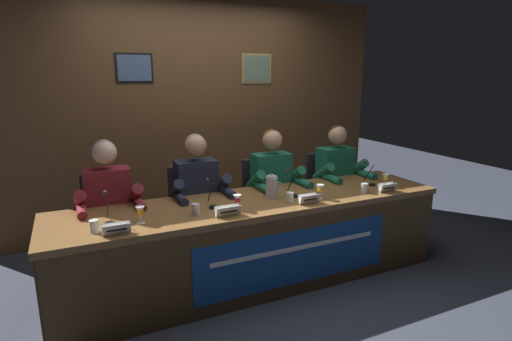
% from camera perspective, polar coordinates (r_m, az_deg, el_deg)
% --- Properties ---
extents(ground_plane, '(12.00, 12.00, 0.00)m').
position_cam_1_polar(ground_plane, '(3.66, 0.00, -15.02)').
color(ground_plane, '#383D4C').
extents(wall_back_panelled, '(4.49, 0.14, 2.60)m').
position_cam_1_polar(wall_back_panelled, '(4.67, -8.03, 7.91)').
color(wall_back_panelled, brown).
rests_on(wall_back_panelled, ground_plane).
extents(conference_table, '(3.29, 0.78, 0.72)m').
position_cam_1_polar(conference_table, '(3.36, 0.85, -8.32)').
color(conference_table, brown).
rests_on(conference_table, ground_plane).
extents(chair_far_left, '(0.44, 0.44, 0.91)m').
position_cam_1_polar(chair_far_left, '(3.73, -19.91, -7.73)').
color(chair_far_left, black).
rests_on(chair_far_left, ground_plane).
extents(panelist_far_left, '(0.51, 0.48, 1.24)m').
position_cam_1_polar(panelist_far_left, '(3.45, -19.95, -4.57)').
color(panelist_far_left, black).
rests_on(panelist_far_left, ground_plane).
extents(nameplate_far_left, '(0.18, 0.06, 0.08)m').
position_cam_1_polar(nameplate_far_left, '(2.80, -19.08, -7.81)').
color(nameplate_far_left, white).
rests_on(nameplate_far_left, conference_table).
extents(juice_glass_far_left, '(0.06, 0.06, 0.12)m').
position_cam_1_polar(juice_glass_far_left, '(2.94, -16.02, -5.60)').
color(juice_glass_far_left, white).
rests_on(juice_glass_far_left, conference_table).
extents(water_cup_far_left, '(0.06, 0.06, 0.08)m').
position_cam_1_polar(water_cup_far_left, '(2.89, -21.88, -7.40)').
color(water_cup_far_left, silver).
rests_on(water_cup_far_left, conference_table).
extents(microphone_far_left, '(0.06, 0.17, 0.22)m').
position_cam_1_polar(microphone_far_left, '(3.02, -20.13, -5.65)').
color(microphone_far_left, black).
rests_on(microphone_far_left, conference_table).
extents(chair_center_left, '(0.44, 0.44, 0.91)m').
position_cam_1_polar(chair_center_left, '(3.85, -8.73, -6.39)').
color(chair_center_left, black).
rests_on(chair_center_left, ground_plane).
extents(panelist_center_left, '(0.51, 0.48, 1.24)m').
position_cam_1_polar(panelist_center_left, '(3.58, -7.98, -3.23)').
color(panelist_center_left, black).
rests_on(panelist_center_left, ground_plane).
extents(nameplate_center_left, '(0.19, 0.06, 0.08)m').
position_cam_1_polar(nameplate_center_left, '(2.99, -3.97, -5.71)').
color(nameplate_center_left, white).
rests_on(nameplate_center_left, conference_table).
extents(juice_glass_center_left, '(0.06, 0.06, 0.12)m').
position_cam_1_polar(juice_glass_center_left, '(3.09, -2.66, -4.12)').
color(juice_glass_center_left, white).
rests_on(juice_glass_center_left, conference_table).
extents(water_cup_center_left, '(0.06, 0.06, 0.08)m').
position_cam_1_polar(water_cup_center_left, '(3.04, -8.51, -5.52)').
color(water_cup_center_left, silver).
rests_on(water_cup_center_left, conference_table).
extents(microphone_center_left, '(0.06, 0.17, 0.22)m').
position_cam_1_polar(microphone_center_left, '(3.20, -6.37, -3.83)').
color(microphone_center_left, black).
rests_on(microphone_center_left, conference_table).
extents(chair_center_right, '(0.44, 0.44, 0.91)m').
position_cam_1_polar(chair_center_right, '(4.10, 1.36, -4.96)').
color(chair_center_right, black).
rests_on(chair_center_right, ground_plane).
extents(panelist_center_right, '(0.51, 0.48, 1.24)m').
position_cam_1_polar(panelist_center_right, '(3.85, 2.70, -1.91)').
color(panelist_center_right, black).
rests_on(panelist_center_right, ground_plane).
extents(nameplate_center_right, '(0.18, 0.06, 0.08)m').
position_cam_1_polar(nameplate_center_right, '(3.29, 7.49, -3.99)').
color(nameplate_center_right, white).
rests_on(nameplate_center_right, conference_table).
extents(juice_glass_center_right, '(0.06, 0.06, 0.12)m').
position_cam_1_polar(juice_glass_center_right, '(3.41, 9.05, -2.60)').
color(juice_glass_center_right, white).
rests_on(juice_glass_center_right, conference_table).
extents(water_cup_center_right, '(0.06, 0.06, 0.08)m').
position_cam_1_polar(water_cup_center_right, '(3.31, 4.81, -3.86)').
color(water_cup_center_right, silver).
rests_on(water_cup_center_right, conference_table).
extents(microphone_center_right, '(0.06, 0.17, 0.22)m').
position_cam_1_polar(microphone_center_right, '(3.47, 5.12, -2.39)').
color(microphone_center_right, black).
rests_on(microphone_center_right, conference_table).
extents(chair_far_right, '(0.44, 0.44, 0.91)m').
position_cam_1_polar(chair_far_right, '(4.47, 10.00, -3.61)').
color(chair_far_right, black).
rests_on(chair_far_right, ground_plane).
extents(panelist_far_right, '(0.51, 0.48, 1.24)m').
position_cam_1_polar(panelist_far_right, '(4.24, 11.68, -0.74)').
color(panelist_far_right, black).
rests_on(panelist_far_right, ground_plane).
extents(nameplate_far_right, '(0.17, 0.06, 0.08)m').
position_cam_1_polar(nameplate_far_right, '(3.77, 18.06, -2.29)').
color(nameplate_far_right, white).
rests_on(nameplate_far_right, conference_table).
extents(juice_glass_far_right, '(0.06, 0.06, 0.12)m').
position_cam_1_polar(juice_glass_far_right, '(3.92, 17.81, -0.97)').
color(juice_glass_far_right, white).
rests_on(juice_glass_far_right, conference_table).
extents(water_cup_far_right, '(0.06, 0.06, 0.08)m').
position_cam_1_polar(water_cup_far_right, '(3.68, 15.04, -2.48)').
color(water_cup_far_right, silver).
rests_on(water_cup_far_right, conference_table).
extents(microphone_far_right, '(0.06, 0.17, 0.22)m').
position_cam_1_polar(microphone_far_right, '(3.94, 15.77, -0.92)').
color(microphone_far_right, black).
rests_on(microphone_far_right, conference_table).
extents(water_pitcher_central, '(0.15, 0.10, 0.21)m').
position_cam_1_polar(water_pitcher_central, '(3.40, 2.25, -2.34)').
color(water_pitcher_central, silver).
rests_on(water_pitcher_central, conference_table).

